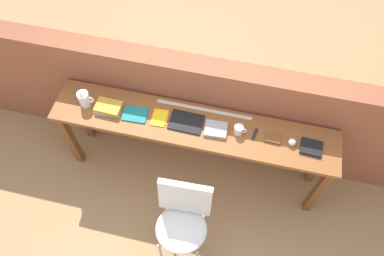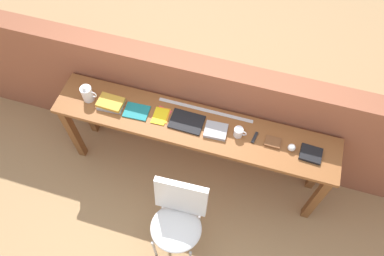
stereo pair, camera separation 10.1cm
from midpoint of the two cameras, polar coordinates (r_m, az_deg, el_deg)
name	(u,v)px [view 2 (the right image)]	position (r m, az deg, el deg)	size (l,w,h in m)	color
ground_plane	(185,194)	(3.86, -0.31, -10.07)	(40.00, 40.00, 0.00)	tan
brick_wall_back	(204,109)	(3.58, 2.59, 2.88)	(6.00, 0.20, 1.27)	#935138
sideboard	(194,133)	(3.32, 1.12, -0.75)	(2.50, 0.44, 0.88)	brown
chair_white_moulded	(178,218)	(3.23, -1.25, -13.51)	(0.46, 0.47, 0.89)	white
pitcher_white	(87,94)	(3.40, -14.83, 5.06)	(0.14, 0.10, 0.18)	white
book_stack_leftmost	(111,103)	(3.35, -11.41, 3.70)	(0.23, 0.18, 0.06)	#9E9EA3
magazine_cycling	(137,111)	(3.29, -7.57, 2.50)	(0.21, 0.16, 0.01)	#19757A
pamphlet_pile_colourful	(161,115)	(3.25, -3.85, 1.93)	(0.15, 0.19, 0.01)	#E5334C
book_open_centre	(187,122)	(3.20, 0.09, 0.94)	(0.29, 0.20, 0.02)	black
book_grey_hardcover	(216,131)	(3.16, 4.56, -0.42)	(0.19, 0.16, 0.03)	#9E9EA3
mug	(239,132)	(3.14, 8.05, -0.67)	(0.11, 0.08, 0.09)	white
multitool_folded	(255,137)	(3.18, 10.43, -1.45)	(0.02, 0.11, 0.02)	black
leather_journal_brown	(273,142)	(3.18, 13.10, -2.13)	(0.13, 0.10, 0.02)	brown
sports_ball_small	(292,147)	(3.17, 15.84, -2.90)	(0.06, 0.06, 0.06)	silver
book_repair_rightmost	(311,154)	(3.21, 18.53, -3.79)	(0.17, 0.15, 0.03)	black
ruler_metal_back_edge	(205,110)	(3.28, 2.93, 2.71)	(0.85, 0.03, 0.00)	silver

